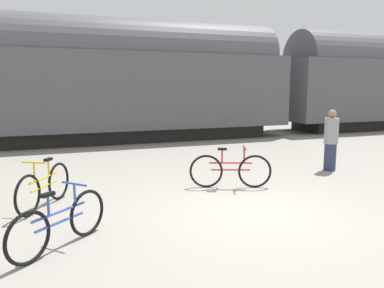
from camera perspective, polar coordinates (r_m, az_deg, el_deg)
name	(u,v)px	position (r m, az deg, el deg)	size (l,w,h in m)	color
ground_plane	(253,212)	(6.99, 9.21, -10.12)	(80.00, 80.00, 0.00)	gray
freight_train	(137,78)	(15.96, -8.44, 9.90)	(40.93, 2.96, 4.98)	black
rail_near	(142,142)	(15.42, -7.68, 0.31)	(52.93, 0.07, 0.01)	#4C4238
rail_far	(135,138)	(16.81, -8.75, 0.98)	(52.93, 0.07, 0.01)	#4C4238
bicycle_yellow	(44,187)	(7.54, -21.58, -6.09)	(0.94, 1.57, 0.93)	black
bicycle_blue	(60,223)	(5.62, -19.43, -11.25)	(1.34, 1.24, 0.88)	black
bicycle_maroon	(230,170)	(8.41, 5.88, -4.03)	(1.73, 0.70, 0.93)	black
person_in_grey	(331,140)	(10.70, 20.41, 0.51)	(0.37, 0.37, 1.64)	#283351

